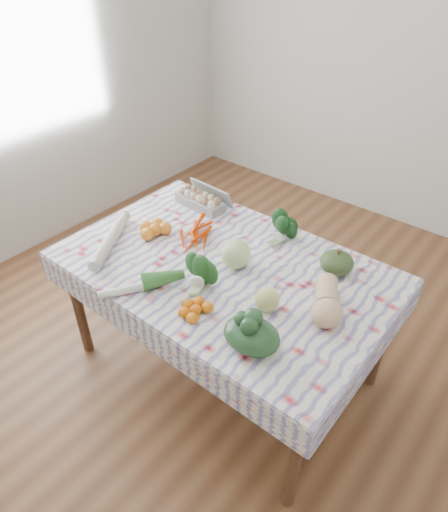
{
  "coord_description": "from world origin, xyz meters",
  "views": [
    {
      "loc": [
        1.15,
        -1.42,
        2.18
      ],
      "look_at": [
        0.0,
        0.0,
        0.82
      ],
      "focal_mm": 32.0,
      "sensor_mm": 36.0,
      "label": 1
    }
  ],
  "objects_px": {
    "kabocha_squash": "(337,262)",
    "cabbage": "(236,254)",
    "butternut_squash": "(327,300)",
    "grapefruit": "(267,299)",
    "egg_carton": "(200,201)",
    "dining_table": "(224,278)"
  },
  "relations": [
    {
      "from": "butternut_squash",
      "to": "dining_table",
      "type": "bearing_deg",
      "value": 154.03
    },
    {
      "from": "dining_table",
      "to": "kabocha_squash",
      "type": "height_order",
      "value": "kabocha_squash"
    },
    {
      "from": "dining_table",
      "to": "cabbage",
      "type": "height_order",
      "value": "cabbage"
    },
    {
      "from": "cabbage",
      "to": "butternut_squash",
      "type": "height_order",
      "value": "cabbage"
    },
    {
      "from": "butternut_squash",
      "to": "grapefruit",
      "type": "height_order",
      "value": "butternut_squash"
    },
    {
      "from": "kabocha_squash",
      "to": "cabbage",
      "type": "height_order",
      "value": "cabbage"
    },
    {
      "from": "dining_table",
      "to": "grapefruit",
      "type": "height_order",
      "value": "grapefruit"
    },
    {
      "from": "kabocha_squash",
      "to": "butternut_squash",
      "type": "xyz_separation_m",
      "value": [
        0.1,
        -0.29,
        0.01
      ]
    },
    {
      "from": "cabbage",
      "to": "butternut_squash",
      "type": "xyz_separation_m",
      "value": [
        0.51,
        -0.01,
        -0.01
      ]
    },
    {
      "from": "dining_table",
      "to": "butternut_squash",
      "type": "distance_m",
      "value": 0.58
    },
    {
      "from": "egg_carton",
      "to": "grapefruit",
      "type": "height_order",
      "value": "grapefruit"
    },
    {
      "from": "cabbage",
      "to": "grapefruit",
      "type": "relative_size",
      "value": 1.32
    },
    {
      "from": "cabbage",
      "to": "butternut_squash",
      "type": "bearing_deg",
      "value": -0.64
    },
    {
      "from": "kabocha_squash",
      "to": "cabbage",
      "type": "xyz_separation_m",
      "value": [
        -0.41,
        -0.28,
        0.02
      ]
    },
    {
      "from": "egg_carton",
      "to": "grapefruit",
      "type": "xyz_separation_m",
      "value": [
        0.83,
        -0.48,
        0.01
      ]
    },
    {
      "from": "egg_carton",
      "to": "grapefruit",
      "type": "bearing_deg",
      "value": -26.82
    },
    {
      "from": "dining_table",
      "to": "egg_carton",
      "type": "relative_size",
      "value": 4.99
    },
    {
      "from": "egg_carton",
      "to": "butternut_squash",
      "type": "height_order",
      "value": "butternut_squash"
    },
    {
      "from": "kabocha_squash",
      "to": "grapefruit",
      "type": "height_order",
      "value": "grapefruit"
    },
    {
      "from": "grapefruit",
      "to": "dining_table",
      "type": "bearing_deg",
      "value": 160.23
    },
    {
      "from": "egg_carton",
      "to": "butternut_squash",
      "type": "bearing_deg",
      "value": -14.15
    },
    {
      "from": "cabbage",
      "to": "grapefruit",
      "type": "bearing_deg",
      "value": -27.95
    }
  ]
}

